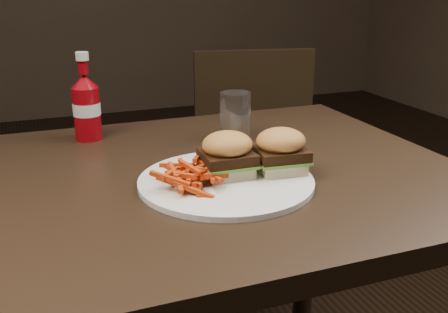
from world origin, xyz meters
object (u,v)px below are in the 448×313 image
object	(u,v)px
dining_table	(155,187)
plate	(226,181)
ketchup_bottle	(87,114)
tumbler	(235,116)
chair_far	(242,161)

from	to	relation	value
dining_table	plate	world-z (taller)	plate
ketchup_bottle	tumbler	xyz separation A→B (m)	(0.32, -0.12, -0.01)
plate	tumbler	bearing A→B (deg)	64.44
plate	tumbler	distance (m)	0.28
dining_table	chair_far	world-z (taller)	dining_table
ketchup_bottle	tumbler	distance (m)	0.34
plate	chair_far	bearing A→B (deg)	65.45
dining_table	chair_far	xyz separation A→B (m)	(0.54, 0.85, -0.30)
dining_table	tumbler	world-z (taller)	tumbler
tumbler	dining_table	bearing A→B (deg)	-144.35
tumbler	ketchup_bottle	bearing A→B (deg)	158.82
chair_far	plate	xyz separation A→B (m)	(-0.42, -0.93, 0.33)
chair_far	tumbler	xyz separation A→B (m)	(-0.30, -0.68, 0.38)
plate	ketchup_bottle	world-z (taller)	ketchup_bottle
tumbler	plate	bearing A→B (deg)	-115.56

